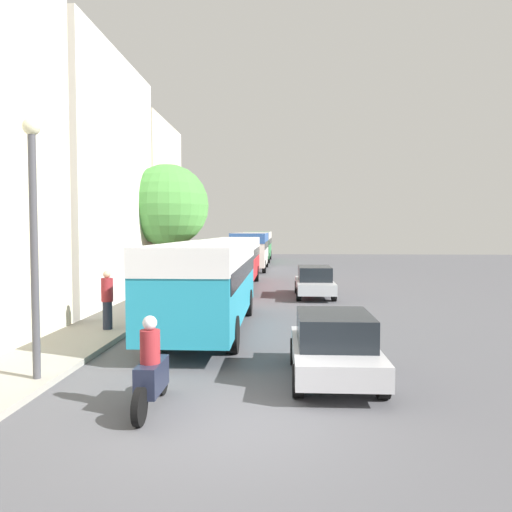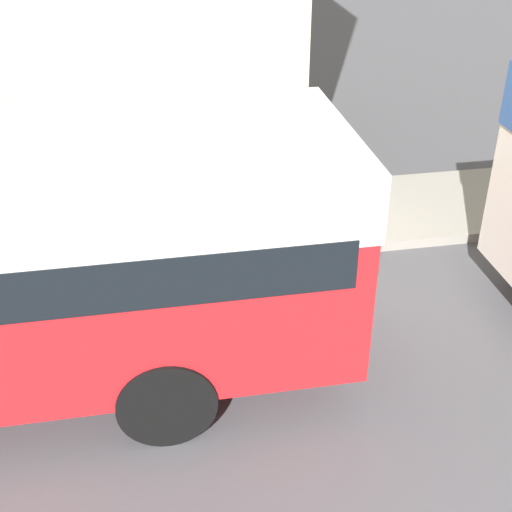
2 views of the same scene
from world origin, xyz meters
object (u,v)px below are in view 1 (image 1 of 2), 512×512
bus_lead (208,273)px  car_far_curb (314,281)px  bus_following (234,255)px  bus_rear (259,242)px  motorcycle_behind_lead (151,372)px  pedestrian_walking_away (107,299)px  bus_third_in_line (251,246)px  pedestrian_near_curb (231,249)px  car_crossing (334,345)px

bus_lead → car_far_curb: size_ratio=2.07×
bus_following → bus_rear: (0.29, 24.22, 0.18)m
bus_following → car_far_curb: bearing=-42.2°
motorcycle_behind_lead → pedestrian_walking_away: size_ratio=1.21×
bus_third_in_line → car_far_curb: bearing=-75.9°
bus_third_in_line → motorcycle_behind_lead: (0.19, -31.97, -1.29)m
pedestrian_near_curb → pedestrian_walking_away: size_ratio=0.86×
bus_lead → bus_third_in_line: size_ratio=0.97×
bus_lead → pedestrian_walking_away: size_ratio=5.10×
car_far_curb → pedestrian_walking_away: bearing=52.2°
bus_lead → motorcycle_behind_lead: bearing=-89.7°
car_far_curb → pedestrian_walking_away: (-7.05, -9.09, 0.33)m
bus_third_in_line → bus_rear: size_ratio=0.91×
bus_third_in_line → car_crossing: size_ratio=2.55×
car_crossing → bus_following: bearing=102.6°
pedestrian_near_curb → bus_third_in_line: bearing=-79.1°
car_far_curb → bus_third_in_line: bearing=-75.9°
pedestrian_near_curb → bus_rear: bearing=-61.5°
car_crossing → motorcycle_behind_lead: bearing=-150.3°
pedestrian_near_curb → bus_lead: bearing=-85.1°
bus_lead → bus_third_in_line: bearing=90.4°
car_crossing → pedestrian_near_curb: bearing=98.5°
motorcycle_behind_lead → pedestrian_near_curb: pedestrian_near_curb is taller
bus_lead → bus_third_in_line: bus_third_in_line is taller
motorcycle_behind_lead → bus_rear: bearing=90.2°
bus_rear → car_far_curb: (4.06, -28.16, -1.24)m
car_far_curb → pedestrian_near_curb: bearing=-77.5°
bus_following → car_far_curb: bus_following is taller
bus_rear → motorcycle_behind_lead: (0.12, -43.71, -1.33)m
bus_rear → pedestrian_walking_away: size_ratio=5.78×
bus_lead → bus_third_in_line: 24.85m
bus_third_in_line → motorcycle_behind_lead: size_ratio=4.33×
bus_following → pedestrian_walking_away: bearing=-101.8°
motorcycle_behind_lead → pedestrian_near_curb: bearing=94.3°
motorcycle_behind_lead → pedestrian_near_curb: size_ratio=1.40×
bus_third_in_line → bus_rear: bearing=89.6°
bus_rear → car_crossing: 41.89m
bus_rear → motorcycle_behind_lead: bus_rear is taller
bus_third_in_line → pedestrian_walking_away: bus_third_in_line is taller
bus_rear → pedestrian_near_curb: (-3.65, 6.72, -1.05)m
motorcycle_behind_lead → pedestrian_walking_away: bearing=115.7°
bus_following → bus_rear: size_ratio=1.01×
bus_third_in_line → car_far_curb: size_ratio=2.13×
bus_rear → car_far_curb: bearing=-81.8°
bus_lead → bus_following: bus_lead is taller
bus_rear → car_far_curb: size_ratio=2.35×
bus_third_in_line → bus_rear: (0.08, 11.74, 0.04)m
bus_following → pedestrian_near_curb: (-3.36, 30.94, -0.86)m
bus_following → pedestrian_walking_away: 13.32m
bus_rear → pedestrian_near_curb: bearing=118.5°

